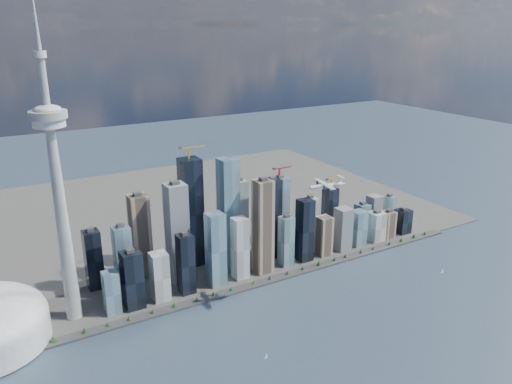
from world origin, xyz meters
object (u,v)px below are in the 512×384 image
airplane (326,185)px  sailboat_east (442,271)px  needle_tower (58,189)px  sailboat_west (266,356)px

airplane → sailboat_east: size_ratio=6.48×
needle_tower → airplane: size_ratio=7.79×
sailboat_west → needle_tower: bearing=136.0°
airplane → sailboat_west: size_ratio=7.46×
sailboat_east → sailboat_west: bearing=-168.4°
needle_tower → sailboat_west: bearing=-48.7°
airplane → needle_tower: bearing=165.0°
needle_tower → airplane: bearing=-24.7°
airplane → sailboat_east: bearing=4.4°
needle_tower → sailboat_west: 418.41m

